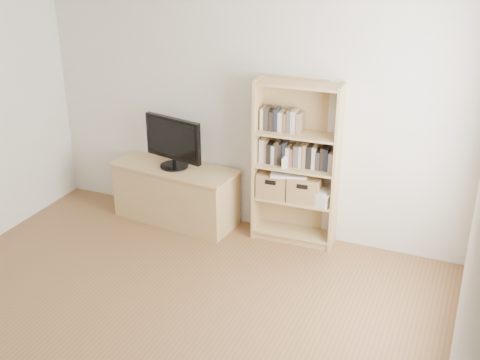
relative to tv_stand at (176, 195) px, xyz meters
The scene contains 13 objects.
back_wall 1.26m from the tv_stand, 18.70° to the left, with size 4.50×0.02×2.60m, color silver.
right_wall 3.87m from the tv_stand, 37.14° to the right, with size 0.02×5.00×2.60m, color silver.
ceiling 3.30m from the tv_stand, 72.14° to the right, with size 4.50×5.00×0.01m, color white.
tv_stand is the anchor object (origin of this frame).
bookshelf 1.41m from the tv_stand, ahead, with size 0.83×0.29×1.66m, color tan.
television 0.60m from the tv_stand, ahead, with size 0.70×0.05×0.55m, color black.
books_row_mid 1.45m from the tv_stand, ahead, with size 0.74×0.14×0.20m, color #B4A9A2.
books_row_upper 1.47m from the tv_stand, ahead, with size 0.37×0.14×0.20m, color #B4A9A2.
baby_monitor 1.34m from the tv_stand, ahead, with size 0.05×0.03×0.10m, color white.
basket_left 1.13m from the tv_stand, ahead, with size 0.31×0.25×0.25m, color #A6804B.
basket_right 1.44m from the tv_stand, ahead, with size 0.31×0.26×0.26m, color #A6804B.
laptop 1.32m from the tv_stand, ahead, with size 0.36×0.25×0.03m, color white.
magazine_stack 1.61m from the tv_stand, ahead, with size 0.19×0.27×0.12m, color beige.
Camera 1 is at (2.21, -2.86, 3.05)m, focal length 45.00 mm.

